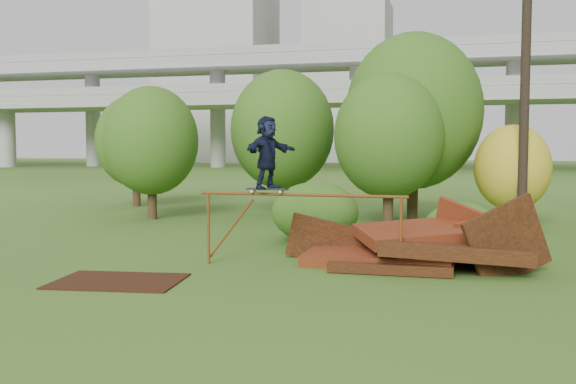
% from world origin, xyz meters
% --- Properties ---
extents(ground, '(240.00, 240.00, 0.00)m').
position_xyz_m(ground, '(0.00, 0.00, 0.00)').
color(ground, '#2D5116').
rests_on(ground, ground).
extents(scrap_pile, '(5.83, 3.05, 2.03)m').
position_xyz_m(scrap_pile, '(1.98, 2.44, 0.40)').
color(scrap_pile, '#4E170E').
rests_on(scrap_pile, ground).
extents(grind_rail, '(4.52, 0.17, 1.61)m').
position_xyz_m(grind_rail, '(-0.39, 1.50, 1.28)').
color(grind_rail, brown).
rests_on(grind_rail, ground).
extents(skateboard, '(0.90, 0.26, 0.09)m').
position_xyz_m(skateboard, '(-1.13, 1.52, 1.69)').
color(skateboard, black).
rests_on(skateboard, grind_rail).
extents(skater, '(1.04, 1.49, 1.55)m').
position_xyz_m(skater, '(-1.13, 1.52, 2.48)').
color(skater, black).
rests_on(skater, skateboard).
extents(flat_plate, '(2.60, 2.01, 0.03)m').
position_xyz_m(flat_plate, '(-3.47, -0.69, 0.01)').
color(flat_plate, black).
rests_on(flat_plate, ground).
extents(tree_0, '(3.38, 3.38, 4.77)m').
position_xyz_m(tree_0, '(-7.80, 9.35, 2.82)').
color(tree_0, black).
rests_on(tree_0, ground).
extents(tree_1, '(4.00, 4.00, 5.57)m').
position_xyz_m(tree_1, '(-3.75, 12.31, 3.26)').
color(tree_1, black).
rests_on(tree_1, ground).
extents(tree_2, '(3.54, 3.54, 4.99)m').
position_xyz_m(tree_2, '(0.65, 9.23, 2.95)').
color(tree_2, black).
rests_on(tree_2, ground).
extents(tree_3, '(4.72, 4.72, 6.55)m').
position_xyz_m(tree_3, '(1.31, 11.14, 3.83)').
color(tree_3, black).
rests_on(tree_3, ground).
extents(tree_4, '(2.40, 2.40, 3.31)m').
position_xyz_m(tree_4, '(4.51, 9.98, 1.92)').
color(tree_4, black).
rests_on(tree_4, ground).
extents(tree_6, '(3.48, 3.48, 4.86)m').
position_xyz_m(tree_6, '(-10.76, 13.75, 2.85)').
color(tree_6, black).
rests_on(tree_6, ground).
extents(shrub_left, '(2.38, 2.20, 1.65)m').
position_xyz_m(shrub_left, '(-0.91, 5.30, 0.82)').
color(shrub_left, '#2A5617').
rests_on(shrub_left, ground).
extents(shrub_right, '(1.78, 1.63, 1.26)m').
position_xyz_m(shrub_right, '(2.93, 4.38, 0.63)').
color(shrub_right, '#2A5617').
rests_on(shrub_right, ground).
extents(utility_pole, '(1.40, 0.28, 8.90)m').
position_xyz_m(utility_pole, '(4.71, 8.75, 4.53)').
color(utility_pole, black).
rests_on(utility_pole, ground).
extents(freeway_overpass, '(160.00, 15.00, 13.70)m').
position_xyz_m(freeway_overpass, '(0.00, 62.92, 10.32)').
color(freeway_overpass, gray).
rests_on(freeway_overpass, ground).
extents(building_left, '(18.00, 16.00, 35.00)m').
position_xyz_m(building_left, '(-38.00, 95.00, 17.50)').
color(building_left, '#9E9E99').
rests_on(building_left, ground).
extents(building_right, '(14.00, 14.00, 28.00)m').
position_xyz_m(building_right, '(-16.00, 102.00, 14.00)').
color(building_right, '#9E9E99').
rests_on(building_right, ground).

